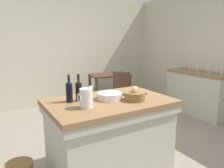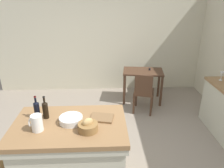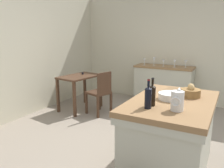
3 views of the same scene
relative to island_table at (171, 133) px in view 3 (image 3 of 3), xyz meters
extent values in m
plane|color=gray|center=(0.40, 0.51, -0.48)|extent=(6.76, 6.76, 0.00)
cube|color=beige|center=(0.40, 3.11, 0.82)|extent=(5.32, 0.12, 2.60)
cube|color=beige|center=(3.00, 0.51, 0.82)|extent=(0.12, 5.20, 2.60)
cube|color=olive|center=(0.00, 0.00, 0.38)|extent=(1.41, 0.91, 0.06)
cube|color=#BCBAA3|center=(0.00, 0.00, 0.31)|extent=(1.39, 0.89, 0.08)
cube|color=#BCBAA3|center=(0.00, 0.00, -0.07)|extent=(1.33, 0.83, 0.83)
cube|color=olive|center=(2.66, 0.84, 0.39)|extent=(0.52, 1.34, 0.04)
cube|color=#BCBAA3|center=(2.66, 0.84, -0.06)|extent=(0.49, 1.31, 0.85)
sphere|color=brown|center=(2.54, 0.17, -0.01)|extent=(0.03, 0.03, 0.03)
sphere|color=brown|center=(2.77, 0.17, -0.01)|extent=(0.03, 0.03, 0.03)
cube|color=#472D1E|center=(1.35, 2.32, 0.25)|extent=(0.97, 0.68, 0.04)
cube|color=#472D1E|center=(0.91, 2.13, -0.12)|extent=(0.06, 0.06, 0.72)
cube|color=#472D1E|center=(1.73, 2.02, -0.12)|extent=(0.06, 0.06, 0.72)
cube|color=#472D1E|center=(0.97, 2.62, -0.12)|extent=(0.06, 0.06, 0.72)
cube|color=#472D1E|center=(1.80, 2.50, -0.12)|extent=(0.06, 0.06, 0.72)
cylinder|color=black|center=(1.51, 2.35, 0.30)|extent=(0.04, 0.04, 0.05)
cube|color=#472D1E|center=(1.29, 1.81, -0.03)|extent=(0.50, 0.50, 0.04)
cube|color=#472D1E|center=(1.24, 1.64, 0.20)|extent=(0.35, 0.14, 0.42)
cube|color=#472D1E|center=(1.52, 1.93, -0.27)|extent=(0.05, 0.05, 0.43)
cube|color=#472D1E|center=(1.17, 2.03, -0.27)|extent=(0.05, 0.05, 0.43)
cube|color=#472D1E|center=(1.41, 1.59, -0.27)|extent=(0.05, 0.05, 0.43)
cube|color=#472D1E|center=(1.07, 1.69, -0.27)|extent=(0.05, 0.05, 0.43)
cylinder|color=white|center=(-0.34, -0.13, 0.51)|extent=(0.13, 0.13, 0.20)
cone|color=white|center=(-0.29, -0.13, 0.62)|extent=(0.07, 0.04, 0.06)
torus|color=white|center=(-0.42, -0.13, 0.52)|extent=(0.02, 0.10, 0.10)
cylinder|color=white|center=(0.02, 0.03, 0.45)|extent=(0.29, 0.29, 0.08)
cylinder|color=olive|center=(0.24, -0.16, 0.46)|extent=(0.23, 0.23, 0.10)
ellipsoid|color=tan|center=(0.24, -0.16, 0.53)|extent=(0.14, 0.13, 0.10)
cube|color=brown|center=(0.40, 0.10, 0.42)|extent=(0.33, 0.27, 0.02)
cylinder|color=black|center=(-0.31, 0.15, 0.51)|extent=(0.07, 0.07, 0.21)
cone|color=black|center=(-0.31, 0.15, 0.63)|extent=(0.07, 0.07, 0.02)
cylinder|color=black|center=(-0.31, 0.15, 0.68)|extent=(0.03, 0.03, 0.07)
cylinder|color=black|center=(-0.31, 0.15, 0.71)|extent=(0.03, 0.03, 0.01)
cylinder|color=black|center=(-0.42, 0.16, 0.52)|extent=(0.07, 0.07, 0.21)
cone|color=black|center=(-0.42, 0.16, 0.63)|extent=(0.07, 0.07, 0.02)
cylinder|color=black|center=(-0.42, 0.16, 0.68)|extent=(0.03, 0.03, 0.07)
cylinder|color=maroon|center=(-0.42, 0.16, 0.71)|extent=(0.03, 0.03, 0.01)
cylinder|color=white|center=(2.69, 0.37, 0.42)|extent=(0.06, 0.06, 0.00)
cylinder|color=white|center=(2.69, 0.37, 0.45)|extent=(0.01, 0.01, 0.06)
cone|color=white|center=(2.69, 0.37, 0.53)|extent=(0.07, 0.07, 0.09)
cylinder|color=white|center=(2.61, 0.60, 0.42)|extent=(0.06, 0.06, 0.00)
cylinder|color=white|center=(2.61, 0.60, 0.45)|extent=(0.01, 0.01, 0.07)
cone|color=white|center=(2.61, 0.60, 0.54)|extent=(0.07, 0.07, 0.10)
cylinder|color=white|center=(2.61, 0.86, 0.42)|extent=(0.06, 0.06, 0.00)
cylinder|color=white|center=(2.61, 0.86, 0.45)|extent=(0.01, 0.01, 0.06)
cone|color=white|center=(2.61, 0.86, 0.53)|extent=(0.07, 0.07, 0.09)
cylinder|color=white|center=(2.65, 1.09, 0.42)|extent=(0.06, 0.06, 0.00)
cylinder|color=white|center=(2.65, 1.09, 0.46)|extent=(0.01, 0.01, 0.07)
cone|color=white|center=(2.65, 1.09, 0.55)|extent=(0.07, 0.07, 0.11)
cylinder|color=white|center=(2.61, 1.32, 0.42)|extent=(0.06, 0.06, 0.00)
cylinder|color=white|center=(2.61, 1.32, 0.45)|extent=(0.01, 0.01, 0.07)
cone|color=white|center=(2.61, 1.32, 0.53)|extent=(0.07, 0.07, 0.09)
camera|label=1|loc=(-1.20, -2.07, 1.10)|focal=34.80mm
camera|label=2|loc=(0.43, -2.24, 1.88)|focal=34.00mm
camera|label=3|loc=(-2.59, -0.59, 1.18)|focal=36.80mm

